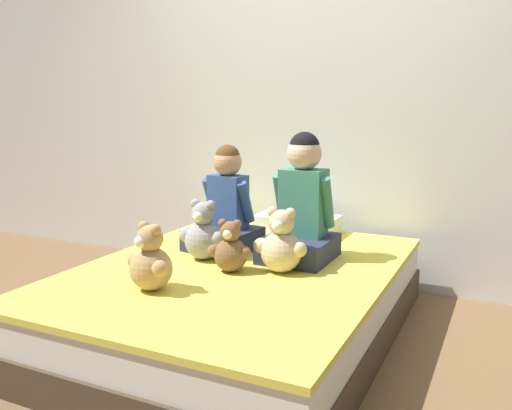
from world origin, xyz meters
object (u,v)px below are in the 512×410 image
(bed, at_px, (239,301))
(teddy_bear_held_by_right_child, at_px, (281,245))
(teddy_bear_held_by_left_child, at_px, (203,234))
(teddy_bear_between_children, at_px, (230,250))
(child_on_right, at_px, (302,208))
(child_on_left, at_px, (226,210))
(teddy_bear_at_foot_of_bed, at_px, (150,262))
(pillow_at_headboard, at_px, (298,224))

(bed, bearing_deg, teddy_bear_held_by_right_child, 2.59)
(teddy_bear_held_by_left_child, height_order, teddy_bear_between_children, teddy_bear_held_by_left_child)
(child_on_right, relative_size, teddy_bear_held_by_left_child, 2.09)
(child_on_left, distance_m, teddy_bear_held_by_left_child, 0.25)
(teddy_bear_held_by_right_child, relative_size, teddy_bear_at_foot_of_bed, 1.06)
(teddy_bear_at_foot_of_bed, height_order, pillow_at_headboard, teddy_bear_at_foot_of_bed)
(teddy_bear_held_by_right_child, relative_size, pillow_at_headboard, 0.63)
(bed, height_order, teddy_bear_between_children, teddy_bear_between_children)
(bed, bearing_deg, teddy_bear_between_children, -91.11)
(child_on_left, bearing_deg, pillow_at_headboard, 74.87)
(child_on_left, distance_m, teddy_bear_at_foot_of_bed, 0.75)
(child_on_right, distance_m, teddy_bear_at_foot_of_bed, 0.87)
(bed, relative_size, child_on_left, 3.32)
(teddy_bear_at_foot_of_bed, bearing_deg, child_on_left, 110.13)
(bed, xyz_separation_m, teddy_bear_between_children, (-0.00, -0.09, 0.29))
(child_on_left, distance_m, teddy_bear_held_by_right_child, 0.53)
(child_on_right, height_order, teddy_bear_held_by_left_child, child_on_right)
(child_on_left, xyz_separation_m, teddy_bear_between_children, (0.22, -0.36, -0.11))
(pillow_at_headboard, bearing_deg, teddy_bear_held_by_left_child, -106.54)
(child_on_right, height_order, pillow_at_headboard, child_on_right)
(child_on_left, bearing_deg, teddy_bear_between_children, -50.70)
(child_on_right, bearing_deg, teddy_bear_at_foot_of_bed, -118.16)
(child_on_right, relative_size, pillow_at_headboard, 1.31)
(teddy_bear_between_children, xyz_separation_m, pillow_at_headboard, (0.00, 0.89, -0.05))
(bed, xyz_separation_m, child_on_right, (0.22, 0.28, 0.45))
(child_on_left, height_order, teddy_bear_held_by_left_child, child_on_left)
(child_on_left, height_order, child_on_right, child_on_right)
(child_on_right, bearing_deg, pillow_at_headboard, 113.82)
(teddy_bear_held_by_left_child, height_order, teddy_bear_at_foot_of_bed, teddy_bear_held_by_left_child)
(teddy_bear_held_by_left_child, bearing_deg, child_on_left, 86.56)
(teddy_bear_between_children, height_order, teddy_bear_at_foot_of_bed, teddy_bear_at_foot_of_bed)
(bed, distance_m, teddy_bear_held_by_left_child, 0.39)
(teddy_bear_held_by_right_child, distance_m, pillow_at_headboard, 0.83)
(bed, xyz_separation_m, teddy_bear_at_foot_of_bed, (-0.19, -0.47, 0.31))
(bed, height_order, teddy_bear_held_by_right_child, teddy_bear_held_by_right_child)
(bed, distance_m, child_on_left, 0.54)
(child_on_right, bearing_deg, teddy_bear_held_by_left_child, -150.85)
(teddy_bear_held_by_left_child, xyz_separation_m, pillow_at_headboard, (0.23, 0.77, -0.08))
(teddy_bear_held_by_left_child, bearing_deg, bed, -11.81)
(child_on_left, height_order, teddy_bear_held_by_right_child, child_on_left)
(teddy_bear_held_by_right_child, height_order, pillow_at_headboard, teddy_bear_held_by_right_child)
(child_on_right, xyz_separation_m, teddy_bear_held_by_left_child, (-0.45, -0.25, -0.14))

